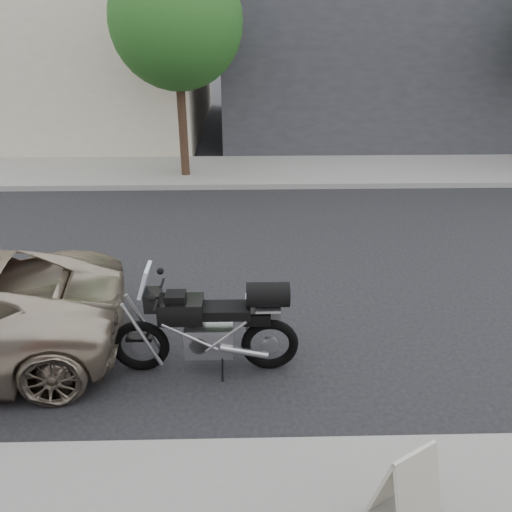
# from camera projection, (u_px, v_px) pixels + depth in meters

# --- Properties ---
(ground) EXTENTS (120.00, 120.00, 0.00)m
(ground) POSITION_uv_depth(u_px,v_px,m) (262.00, 276.00, 9.11)
(ground) COLOR black
(ground) RESTS_ON ground
(far_sidewalk) EXTENTS (44.00, 3.00, 0.15)m
(far_sidewalk) POSITION_uv_depth(u_px,v_px,m) (255.00, 171.00, 14.92)
(far_sidewalk) COLOR gray
(far_sidewalk) RESTS_ON ground
(far_building_dark) EXTENTS (16.00, 11.00, 7.00)m
(far_building_dark) POSITION_uv_depth(u_px,v_px,m) (426.00, 37.00, 19.86)
(far_building_dark) COLOR #2C2C32
(far_building_dark) RESTS_ON ground
(far_building_cream) EXTENTS (14.00, 11.00, 8.00)m
(far_building_cream) POSITION_uv_depth(u_px,v_px,m) (19.00, 23.00, 19.30)
(far_building_cream) COLOR #C2B49B
(far_building_cream) RESTS_ON ground
(street_tree_mid) EXTENTS (3.40, 3.40, 5.70)m
(street_tree_mid) POSITION_uv_depth(u_px,v_px,m) (176.00, 22.00, 12.65)
(street_tree_mid) COLOR #3A271A
(street_tree_mid) RESTS_ON far_sidewalk
(motorcycle) EXTENTS (2.47, 0.80, 1.56)m
(motorcycle) POSITION_uv_depth(u_px,v_px,m) (217.00, 325.00, 6.48)
(motorcycle) COLOR black
(motorcycle) RESTS_ON ground
(sandwich_sign) EXTENTS (0.66, 0.64, 0.80)m
(sandwich_sign) POSITION_uv_depth(u_px,v_px,m) (409.00, 485.00, 4.43)
(sandwich_sign) COLOR beige
(sandwich_sign) RESTS_ON near_sidewalk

